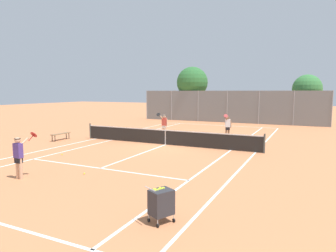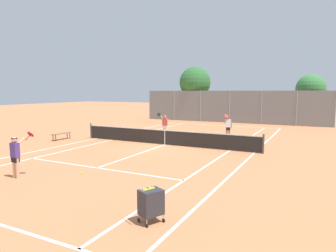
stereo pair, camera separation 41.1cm
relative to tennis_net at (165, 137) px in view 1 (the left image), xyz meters
name	(u,v)px [view 1 (the left image)]	position (x,y,z in m)	size (l,w,h in m)	color
ground_plane	(165,145)	(0.00, 0.00, -0.51)	(120.00, 120.00, 0.00)	#CC7A4C
court_line_markings	(165,145)	(0.00, 0.00, -0.51)	(11.10, 23.90, 0.01)	white
tennis_net	(165,137)	(0.00, 0.00, 0.00)	(12.00, 0.10, 1.07)	#474C47
ball_cart	(161,202)	(4.83, -10.05, 0.02)	(0.70, 0.76, 0.96)	#2D2D33
player_near_side	(19,155)	(-1.79, -8.98, 0.42)	(0.69, 0.73, 1.77)	#D8A884
player_far_left	(164,124)	(-1.62, 3.09, 0.42)	(0.62, 0.76, 1.77)	beige
player_far_right	(228,126)	(2.88, 4.10, 0.42)	(0.43, 0.90, 1.77)	#936B4C
loose_tennis_ball_0	(84,174)	(0.02, -7.45, -0.48)	(0.07, 0.07, 0.07)	#D1DB33
loose_tennis_ball_1	(221,143)	(3.04, 1.82, -0.48)	(0.07, 0.07, 0.07)	#D1DB33
loose_tennis_ball_2	(158,125)	(-5.19, 8.97, -0.48)	(0.07, 0.07, 0.07)	#D1DB33
loose_tennis_ball_3	(62,155)	(-3.54, -5.10, -0.48)	(0.07, 0.07, 0.07)	#D1DB33
courtside_bench	(61,134)	(-7.27, -1.49, -0.10)	(0.36, 1.50, 0.47)	olive
back_fence	(227,107)	(0.00, 14.93, 1.20)	(19.78, 0.08, 3.42)	gray
tree_behind_left	(192,83)	(-4.72, 16.58, 3.75)	(3.63, 3.63, 6.18)	brown
tree_behind_right	(308,89)	(7.73, 18.01, 3.01)	(2.99, 2.95, 5.08)	brown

